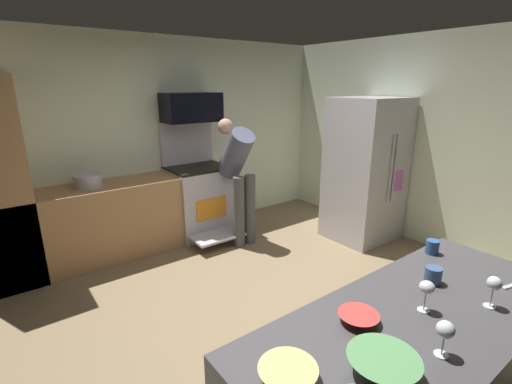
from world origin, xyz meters
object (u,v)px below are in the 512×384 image
Objects in this scene: oven_range at (199,198)px; refrigerator at (366,170)px; mixing_bowl_prep at (383,367)px; stock_pot at (88,181)px; wine_glass_extra at (494,285)px; mug_tea at (433,275)px; microwave at (191,107)px; mug_coffee at (432,247)px; wine_glass_mid at (445,331)px; mixing_bowl_large at (358,318)px; person_cook at (238,172)px; mixing_bowl_small at (288,374)px; wine_glass_near at (427,289)px.

oven_range is 0.83× the size of refrigerator.
stock_pot is at bearing 94.31° from mixing_bowl_prep.
mixing_bowl_prep is at bearing 175.94° from wine_glass_extra.
wine_glass_extra reaches higher than mug_tea.
wine_glass_extra is (-1.96, -2.25, 0.10)m from refrigerator.
oven_range is 1.21m from microwave.
wine_glass_extra is at bearing -125.57° from mug_coffee.
stock_pot is at bearing 98.83° from wine_glass_mid.
mug_coffee reaches higher than mixing_bowl_large.
mug_tea is (-0.26, -3.35, 0.44)m from oven_range.
microwave is at bearing 78.08° from wine_glass_mid.
mug_tea is (-0.54, -2.80, 0.01)m from person_cook.
mixing_bowl_small reaches higher than mixing_bowl_large.
mixing_bowl_large is 0.68× the size of stock_pot.
wine_glass_extra is 0.62m from mug_coffee.
refrigerator is 10.59× the size of wine_glass_extra.
person_cook is at bearing -66.31° from microwave.
wine_glass_mid is at bearing -101.92° from microwave.
mixing_bowl_large is at bearing -105.12° from oven_range.
mug_tea is (0.64, -0.03, 0.03)m from mixing_bowl_large.
oven_range is 1.44m from stock_pot.
mixing_bowl_large is 0.84× the size of mixing_bowl_small.
refrigerator is at bearing -39.38° from oven_range.
mug_tea is at bearing -94.27° from microwave.
mug_coffee is at bearing -132.58° from refrigerator.
mixing_bowl_prep is at bearing -114.35° from person_cook.
mixing_bowl_prep is at bearing -106.99° from oven_range.
microwave is 3.54m from mug_tea.
mug_tea is at bearing -71.71° from stock_pot.
mixing_bowl_small is at bearing -178.20° from mug_tea.
microwave reaches higher than wine_glass_near.
mug_coffee is at bearing 28.40° from mug_tea.
mixing_bowl_prep is 0.56m from wine_glass_near.
mixing_bowl_small is (-0.52, -0.07, 0.01)m from mixing_bowl_large.
wine_glass_near reaches higher than mug_coffee.
wine_glass_mid is (-0.80, -3.68, 0.51)m from oven_range.
person_cook is 9.07× the size of wine_glass_extra.
wine_glass_extra reaches higher than mixing_bowl_small.
mixing_bowl_prep is (-0.20, -0.27, 0.02)m from mixing_bowl_large.
wine_glass_near is 0.74m from mug_coffee.
microwave is at bearing 90.00° from oven_range.
refrigerator reaches higher than mug_coffee.
mixing_bowl_prep is 1.65× the size of wine_glass_extra.
mug_coffee is at bearing -93.74° from person_cook.
refrigerator is 11.04× the size of wine_glass_mid.
wine_glass_near is (0.34, -0.14, 0.11)m from mixing_bowl_large.
person_cook is at bearing -62.80° from oven_range.
mixing_bowl_small is (-1.41, -3.39, 0.42)m from oven_range.
microwave is 3.12× the size of mixing_bowl_small.
microwave is 7.73× the size of mug_coffee.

